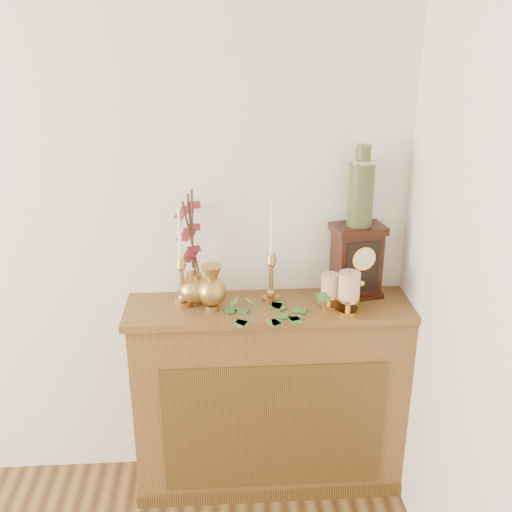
{
  "coord_description": "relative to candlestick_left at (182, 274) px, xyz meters",
  "views": [
    {
      "loc": [
        1.19,
        -0.18,
        2.06
      ],
      "look_at": [
        1.33,
        2.05,
        1.17
      ],
      "focal_mm": 42.0,
      "sensor_mm": 36.0,
      "label": 1
    }
  ],
  "objects": [
    {
      "name": "console_shelf",
      "position": [
        0.37,
        -0.01,
        -0.64
      ],
      "size": [
        1.24,
        0.34,
        0.93
      ],
      "color": "brown",
      "rests_on": "ground"
    },
    {
      "name": "candlestick_left",
      "position": [
        0.0,
        0.0,
        0.0
      ],
      "size": [
        0.08,
        0.08,
        0.45
      ],
      "rotation": [
        0.0,
        0.0,
        -0.02
      ],
      "color": "tan",
      "rests_on": "console_shelf"
    },
    {
      "name": "candlestick_center",
      "position": [
        0.38,
        0.03,
        -0.0
      ],
      "size": [
        0.07,
        0.07,
        0.44
      ],
      "rotation": [
        0.0,
        0.0,
        -0.09
      ],
      "color": "tan",
      "rests_on": "console_shelf"
    },
    {
      "name": "bud_vase",
      "position": [
        0.12,
        -0.04,
        -0.05
      ],
      "size": [
        0.12,
        0.12,
        0.2
      ],
      "rotation": [
        0.0,
        0.0,
        -0.07
      ],
      "color": "tan",
      "rests_on": "console_shelf"
    },
    {
      "name": "ginger_jar",
      "position": [
        0.04,
        0.06,
        0.08
      ],
      "size": [
        0.2,
        0.22,
        0.51
      ],
      "rotation": [
        0.0,
        0.0,
        -0.32
      ],
      "color": "tan",
      "rests_on": "console_shelf"
    },
    {
      "name": "pillar_candle_left",
      "position": [
        0.68,
        -0.11,
        -0.05
      ],
      "size": [
        0.1,
        0.1,
        0.19
      ],
      "rotation": [
        0.0,
        0.0,
        0.43
      ],
      "color": "gold",
      "rests_on": "console_shelf"
    },
    {
      "name": "pillar_candle_right",
      "position": [
        0.62,
        -0.05,
        -0.06
      ],
      "size": [
        0.08,
        0.08,
        0.16
      ],
      "rotation": [
        0.0,
        0.0,
        -0.28
      ],
      "color": "gold",
      "rests_on": "console_shelf"
    },
    {
      "name": "ivy_garland",
      "position": [
        0.37,
        -0.09,
        -0.13
      ],
      "size": [
        0.54,
        0.24,
        0.09
      ],
      "rotation": [
        0.0,
        0.0,
        -0.22
      ],
      "color": "#376627",
      "rests_on": "console_shelf"
    },
    {
      "name": "mantel_clock",
      "position": [
        0.75,
        0.06,
        0.01
      ],
      "size": [
        0.24,
        0.19,
        0.32
      ],
      "rotation": [
        0.0,
        0.0,
        0.2
      ],
      "color": "black",
      "rests_on": "console_shelf"
    },
    {
      "name": "ceramic_vase",
      "position": [
        0.75,
        0.06,
        0.33
      ],
      "size": [
        0.1,
        0.1,
        0.34
      ],
      "rotation": [
        0.0,
        0.0,
        0.2
      ],
      "color": "#172E23",
      "rests_on": "mantel_clock"
    }
  ]
}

